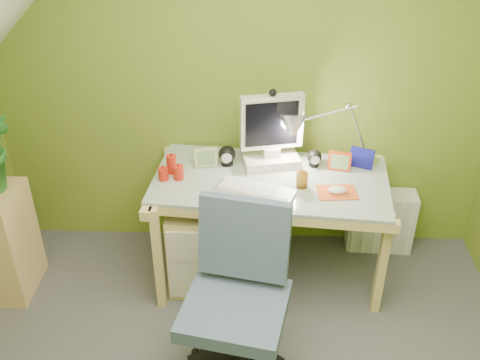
{
  "coord_description": "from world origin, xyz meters",
  "views": [
    {
      "loc": [
        0.09,
        -1.67,
        2.53
      ],
      "look_at": [
        0.0,
        1.0,
        0.85
      ],
      "focal_mm": 42.0,
      "sensor_mm": 36.0,
      "label": 1
    }
  ],
  "objects_px": {
    "desk": "(269,229)",
    "radiator": "(380,221)",
    "side_ledge": "(6,243)",
    "task_chair": "(235,307)",
    "monitor": "(272,126)",
    "desk_lamp": "(347,120)"
  },
  "relations": [
    {
      "from": "task_chair",
      "to": "radiator",
      "type": "relative_size",
      "value": 2.32
    },
    {
      "from": "desk",
      "to": "radiator",
      "type": "height_order",
      "value": "desk"
    },
    {
      "from": "monitor",
      "to": "task_chair",
      "type": "height_order",
      "value": "monitor"
    },
    {
      "from": "desk",
      "to": "task_chair",
      "type": "xyz_separation_m",
      "value": [
        -0.18,
        -0.83,
        0.14
      ]
    },
    {
      "from": "task_chair",
      "to": "radiator",
      "type": "height_order",
      "value": "task_chair"
    },
    {
      "from": "desk_lamp",
      "to": "side_ledge",
      "type": "bearing_deg",
      "value": -160.51
    },
    {
      "from": "desk",
      "to": "task_chair",
      "type": "distance_m",
      "value": 0.87
    },
    {
      "from": "desk",
      "to": "radiator",
      "type": "xyz_separation_m",
      "value": [
        0.78,
        0.32,
        -0.15
      ]
    },
    {
      "from": "desk",
      "to": "monitor",
      "type": "xyz_separation_m",
      "value": [
        0.0,
        0.18,
        0.64
      ]
    },
    {
      "from": "side_ledge",
      "to": "desk_lamp",
      "type": "bearing_deg",
      "value": 9.73
    },
    {
      "from": "radiator",
      "to": "task_chair",
      "type": "bearing_deg",
      "value": -127.26
    },
    {
      "from": "monitor",
      "to": "task_chair",
      "type": "bearing_deg",
      "value": -112.36
    },
    {
      "from": "side_ledge",
      "to": "task_chair",
      "type": "bearing_deg",
      "value": -24.47
    },
    {
      "from": "monitor",
      "to": "radiator",
      "type": "relative_size",
      "value": 1.19
    },
    {
      "from": "desk_lamp",
      "to": "radiator",
      "type": "distance_m",
      "value": 0.91
    },
    {
      "from": "monitor",
      "to": "desk_lamp",
      "type": "bearing_deg",
      "value": -12.2
    },
    {
      "from": "desk_lamp",
      "to": "task_chair",
      "type": "distance_m",
      "value": 1.31
    },
    {
      "from": "task_chair",
      "to": "radiator",
      "type": "bearing_deg",
      "value": 61.81
    },
    {
      "from": "side_ledge",
      "to": "task_chair",
      "type": "relative_size",
      "value": 0.69
    },
    {
      "from": "desk_lamp",
      "to": "radiator",
      "type": "xyz_separation_m",
      "value": [
        0.33,
        0.14,
        -0.84
      ]
    },
    {
      "from": "radiator",
      "to": "monitor",
      "type": "bearing_deg",
      "value": -167.28
    },
    {
      "from": "desk_lamp",
      "to": "task_chair",
      "type": "bearing_deg",
      "value": -112.15
    }
  ]
}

